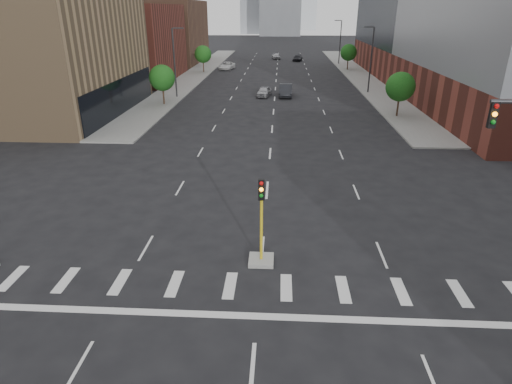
# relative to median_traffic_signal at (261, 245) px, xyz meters

# --- Properties ---
(sidewalk_left_far) EXTENTS (5.00, 92.00, 0.15)m
(sidewalk_left_far) POSITION_rel_median_traffic_signal_xyz_m (-15.00, 65.03, -0.90)
(sidewalk_left_far) COLOR gray
(sidewalk_left_far) RESTS_ON ground
(sidewalk_right_far) EXTENTS (5.00, 92.00, 0.15)m
(sidewalk_right_far) POSITION_rel_median_traffic_signal_xyz_m (15.00, 65.03, -0.90)
(sidewalk_right_far) COLOR gray
(sidewalk_right_far) RESTS_ON ground
(building_left_mid) EXTENTS (20.00, 24.00, 14.00)m
(building_left_mid) POSITION_rel_median_traffic_signal_xyz_m (-27.50, 31.03, 6.03)
(building_left_mid) COLOR #907351
(building_left_mid) RESTS_ON ground
(building_left_far_a) EXTENTS (20.00, 22.00, 12.00)m
(building_left_far_a) POSITION_rel_median_traffic_signal_xyz_m (-27.50, 57.03, 5.03)
(building_left_far_a) COLOR brown
(building_left_far_a) RESTS_ON ground
(building_left_far_b) EXTENTS (20.00, 24.00, 13.00)m
(building_left_far_b) POSITION_rel_median_traffic_signal_xyz_m (-27.50, 83.03, 5.53)
(building_left_far_b) COLOR brown
(building_left_far_b) RESTS_ON ground
(building_right_main) EXTENTS (24.00, 70.00, 22.00)m
(building_right_main) POSITION_rel_median_traffic_signal_xyz_m (29.50, 51.03, 10.03)
(building_right_main) COLOR brown
(building_right_main) RESTS_ON ground
(median_traffic_signal) EXTENTS (1.20, 1.20, 4.40)m
(median_traffic_signal) POSITION_rel_median_traffic_signal_xyz_m (0.00, 0.00, 0.00)
(median_traffic_signal) COLOR #999993
(median_traffic_signal) RESTS_ON ground
(streetlight_right_a) EXTENTS (1.60, 0.22, 9.07)m
(streetlight_right_a) POSITION_rel_median_traffic_signal_xyz_m (13.41, 46.03, 4.04)
(streetlight_right_a) COLOR #2D2D30
(streetlight_right_a) RESTS_ON ground
(streetlight_right_b) EXTENTS (1.60, 0.22, 9.07)m
(streetlight_right_b) POSITION_rel_median_traffic_signal_xyz_m (13.41, 81.03, 4.04)
(streetlight_right_b) COLOR #2D2D30
(streetlight_right_b) RESTS_ON ground
(streetlight_left) EXTENTS (1.60, 0.22, 9.07)m
(streetlight_left) POSITION_rel_median_traffic_signal_xyz_m (-13.41, 41.03, 4.04)
(streetlight_left) COLOR #2D2D30
(streetlight_left) RESTS_ON ground
(tree_left_near) EXTENTS (3.20, 3.20, 4.85)m
(tree_left_near) POSITION_rel_median_traffic_signal_xyz_m (-14.00, 36.03, 2.42)
(tree_left_near) COLOR #382619
(tree_left_near) RESTS_ON ground
(tree_left_far) EXTENTS (3.20, 3.20, 4.85)m
(tree_left_far) POSITION_rel_median_traffic_signal_xyz_m (-14.00, 66.03, 2.42)
(tree_left_far) COLOR #382619
(tree_left_far) RESTS_ON ground
(tree_right_near) EXTENTS (3.20, 3.20, 4.85)m
(tree_right_near) POSITION_rel_median_traffic_signal_xyz_m (14.00, 31.03, 2.42)
(tree_right_near) COLOR #382619
(tree_right_near) RESTS_ON ground
(tree_right_far) EXTENTS (3.20, 3.20, 4.85)m
(tree_right_far) POSITION_rel_median_traffic_signal_xyz_m (14.00, 71.03, 2.42)
(tree_right_far) COLOR #382619
(tree_right_far) RESTS_ON ground
(car_near_left) EXTENTS (2.25, 4.24, 1.37)m
(car_near_left) POSITION_rel_median_traffic_signal_xyz_m (-1.50, 42.53, -0.29)
(car_near_left) COLOR #9D9DA1
(car_near_left) RESTS_ON ground
(car_mid_right) EXTENTS (1.89, 5.08, 1.66)m
(car_mid_right) POSITION_rel_median_traffic_signal_xyz_m (1.50, 42.77, -0.14)
(car_mid_right) COLOR black
(car_mid_right) RESTS_ON ground
(car_far_left) EXTENTS (3.24, 5.59, 1.47)m
(car_far_left) POSITION_rel_median_traffic_signal_xyz_m (-10.10, 70.85, -0.24)
(car_far_left) COLOR silver
(car_far_left) RESTS_ON ground
(car_deep_right) EXTENTS (2.64, 4.93, 1.36)m
(car_deep_right) POSITION_rel_median_traffic_signal_xyz_m (4.65, 86.73, -0.29)
(car_deep_right) COLOR black
(car_deep_right) RESTS_ON ground
(car_distant) EXTENTS (2.23, 4.42, 1.44)m
(car_distant) POSITION_rel_median_traffic_signal_xyz_m (-0.46, 90.75, -0.25)
(car_distant) COLOR #ACADB1
(car_distant) RESTS_ON ground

